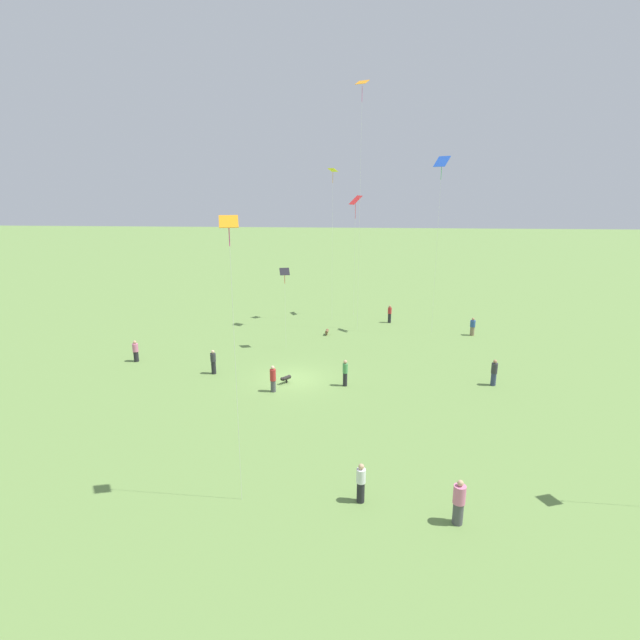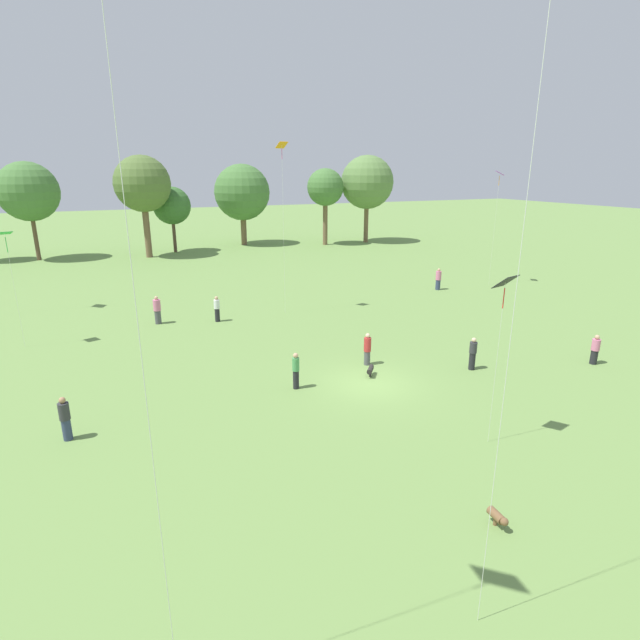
{
  "view_description": "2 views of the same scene",
  "coord_description": "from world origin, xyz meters",
  "px_view_note": "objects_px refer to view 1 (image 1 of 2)",
  "views": [
    {
      "loc": [
        -4.01,
        31.09,
        12.68
      ],
      "look_at": [
        -1.75,
        0.15,
        4.19
      ],
      "focal_mm": 28.0,
      "sensor_mm": 36.0,
      "label": 1
    },
    {
      "loc": [
        -11.12,
        -19.16,
        9.86
      ],
      "look_at": [
        -3.04,
        -0.95,
        3.83
      ],
      "focal_mm": 28.0,
      "sensor_mm": 36.0,
      "label": 2
    }
  ],
  "objects_px": {
    "kite_3": "(333,181)",
    "person_3": "(273,379)",
    "kite_0": "(230,242)",
    "kite_2": "(362,99)",
    "person_9": "(361,483)",
    "person_4": "(473,327)",
    "kite_1": "(355,203)",
    "person_5": "(494,373)",
    "dog_0": "(285,378)",
    "kite_5": "(442,168)",
    "dog_1": "(327,331)",
    "person_2": "(213,362)",
    "person_0": "(345,373)",
    "person_6": "(459,502)",
    "person_7": "(136,351)",
    "kite_8": "(285,274)",
    "person_1": "(390,314)"
  },
  "relations": [
    {
      "from": "kite_3",
      "to": "person_3",
      "type": "bearing_deg",
      "value": 161.17
    },
    {
      "from": "kite_0",
      "to": "kite_2",
      "type": "relative_size",
      "value": 0.56
    },
    {
      "from": "person_9",
      "to": "person_4",
      "type": "bearing_deg",
      "value": -162.58
    },
    {
      "from": "kite_1",
      "to": "kite_3",
      "type": "height_order",
      "value": "kite_3"
    },
    {
      "from": "kite_1",
      "to": "kite_3",
      "type": "relative_size",
      "value": 0.83
    },
    {
      "from": "person_5",
      "to": "dog_0",
      "type": "xyz_separation_m",
      "value": [
        13.53,
        0.66,
        -0.52
      ]
    },
    {
      "from": "person_4",
      "to": "kite_5",
      "type": "xyz_separation_m",
      "value": [
        3.41,
        -0.36,
        13.17
      ]
    },
    {
      "from": "kite_3",
      "to": "dog_1",
      "type": "bearing_deg",
      "value": 168.34
    },
    {
      "from": "person_2",
      "to": "kite_0",
      "type": "xyz_separation_m",
      "value": [
        -5.1,
        13.88,
        9.81
      ]
    },
    {
      "from": "person_4",
      "to": "person_5",
      "type": "relative_size",
      "value": 0.89
    },
    {
      "from": "kite_2",
      "to": "person_0",
      "type": "bearing_deg",
      "value": -22.91
    },
    {
      "from": "person_6",
      "to": "kite_0",
      "type": "distance_m",
      "value": 13.06
    },
    {
      "from": "person_0",
      "to": "person_3",
      "type": "height_order",
      "value": "person_0"
    },
    {
      "from": "person_9",
      "to": "kite_5",
      "type": "bearing_deg",
      "value": -155.1
    },
    {
      "from": "person_5",
      "to": "person_7",
      "type": "xyz_separation_m",
      "value": [
        25.11,
        -2.7,
        -0.09
      ]
    },
    {
      "from": "kite_5",
      "to": "dog_1",
      "type": "height_order",
      "value": "kite_5"
    },
    {
      "from": "kite_8",
      "to": "dog_1",
      "type": "distance_m",
      "value": 7.44
    },
    {
      "from": "person_3",
      "to": "kite_5",
      "type": "relative_size",
      "value": 0.12
    },
    {
      "from": "person_0",
      "to": "person_5",
      "type": "xyz_separation_m",
      "value": [
        -9.62,
        -0.8,
        -0.02
      ]
    },
    {
      "from": "person_0",
      "to": "kite_1",
      "type": "xyz_separation_m",
      "value": [
        -0.4,
        -18.06,
        10.01
      ]
    },
    {
      "from": "person_0",
      "to": "dog_1",
      "type": "relative_size",
      "value": 2.39
    },
    {
      "from": "person_3",
      "to": "kite_8",
      "type": "height_order",
      "value": "kite_8"
    },
    {
      "from": "kite_1",
      "to": "kite_3",
      "type": "xyz_separation_m",
      "value": [
        2.07,
        1.81,
        1.99
      ]
    },
    {
      "from": "person_9",
      "to": "kite_5",
      "type": "relative_size",
      "value": 0.12
    },
    {
      "from": "kite_2",
      "to": "person_6",
      "type": "bearing_deg",
      "value": -11.29
    },
    {
      "from": "kite_1",
      "to": "person_1",
      "type": "bearing_deg",
      "value": 73.49
    },
    {
      "from": "person_9",
      "to": "kite_0",
      "type": "distance_m",
      "value": 10.97
    },
    {
      "from": "person_2",
      "to": "kite_3",
      "type": "height_order",
      "value": "kite_3"
    },
    {
      "from": "person_5",
      "to": "kite_8",
      "type": "distance_m",
      "value": 16.74
    },
    {
      "from": "person_6",
      "to": "kite_0",
      "type": "relative_size",
      "value": 0.16
    },
    {
      "from": "kite_3",
      "to": "person_5",
      "type": "bearing_deg",
      "value": -153.51
    },
    {
      "from": "kite_1",
      "to": "person_3",
      "type": "bearing_deg",
      "value": 5.34
    },
    {
      "from": "kite_2",
      "to": "kite_8",
      "type": "height_order",
      "value": "kite_2"
    },
    {
      "from": "kite_8",
      "to": "kite_3",
      "type": "bearing_deg",
      "value": 100.54
    },
    {
      "from": "person_3",
      "to": "dog_0",
      "type": "distance_m",
      "value": 1.6
    },
    {
      "from": "person_0",
      "to": "kite_3",
      "type": "distance_m",
      "value": 20.27
    },
    {
      "from": "person_2",
      "to": "kite_1",
      "type": "relative_size",
      "value": 0.15
    },
    {
      "from": "person_2",
      "to": "kite_1",
      "type": "distance_m",
      "value": 21.59
    },
    {
      "from": "person_1",
      "to": "person_5",
      "type": "distance_m",
      "value": 15.89
    },
    {
      "from": "person_3",
      "to": "person_5",
      "type": "bearing_deg",
      "value": -79.3
    },
    {
      "from": "person_9",
      "to": "kite_0",
      "type": "relative_size",
      "value": 0.15
    },
    {
      "from": "person_9",
      "to": "dog_1",
      "type": "height_order",
      "value": "person_9"
    },
    {
      "from": "person_6",
      "to": "dog_0",
      "type": "relative_size",
      "value": 2.53
    },
    {
      "from": "person_0",
      "to": "person_7",
      "type": "xyz_separation_m",
      "value": [
        15.49,
        -3.49,
        -0.11
      ]
    },
    {
      "from": "kite_8",
      "to": "person_1",
      "type": "bearing_deg",
      "value": 73.81
    },
    {
      "from": "person_0",
      "to": "person_1",
      "type": "xyz_separation_m",
      "value": [
        -3.81,
        -15.58,
        -0.05
      ]
    },
    {
      "from": "person_0",
      "to": "person_2",
      "type": "distance_m",
      "value": 9.22
    },
    {
      "from": "kite_5",
      "to": "dog_0",
      "type": "bearing_deg",
      "value": -43.63
    },
    {
      "from": "person_3",
      "to": "kite_2",
      "type": "bearing_deg",
      "value": -17.41
    },
    {
      "from": "person_7",
      "to": "kite_5",
      "type": "distance_m",
      "value": 27.75
    }
  ]
}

